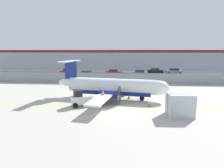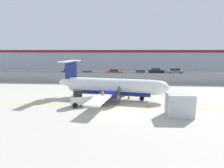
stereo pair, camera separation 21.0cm
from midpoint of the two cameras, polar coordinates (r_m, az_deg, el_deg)
ground_plane at (r=22.68m, az=2.03°, el=-6.47°), size 140.00×140.00×0.01m
perimeter_fence at (r=38.14m, az=3.31°, el=1.74°), size 98.00×0.10×2.10m
parking_lot_strip at (r=49.68m, az=3.70°, el=2.31°), size 98.00×17.00×0.12m
background_building at (r=67.84m, az=4.11°, el=6.93°), size 91.00×8.10×6.50m
commuter_airplane at (r=25.92m, az=0.61°, el=-0.82°), size 14.86×16.05×4.92m
baggage_tug at (r=22.96m, az=-8.77°, el=-4.18°), size 2.58×2.08×1.88m
ground_crew_worker at (r=22.81m, az=-2.42°, el=-3.92°), size 0.44×0.54×1.70m
cargo_container at (r=20.32m, az=19.02°, el=-5.68°), size 2.48×2.09×2.20m
traffic_cone_near_left at (r=26.26m, az=5.07°, el=-3.59°), size 0.36×0.36×0.64m
traffic_cone_near_right at (r=22.99m, az=10.72°, el=-5.61°), size 0.36×0.36×0.64m
parked_car_0 at (r=53.08m, az=-11.94°, el=3.49°), size 4.22×2.04×1.58m
parked_car_1 at (r=46.48m, az=-7.08°, el=2.80°), size 4.32×2.26×1.58m
parked_car_2 at (r=50.05m, az=0.78°, el=3.34°), size 4.37×2.38×1.58m
parked_car_3 at (r=48.86m, az=8.11°, el=3.10°), size 4.26×2.12×1.58m
parked_car_4 at (r=54.68m, az=12.56°, el=3.64°), size 4.21×2.02×1.58m
parked_car_5 at (r=55.32m, az=17.58°, el=3.49°), size 4.31×2.23×1.58m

